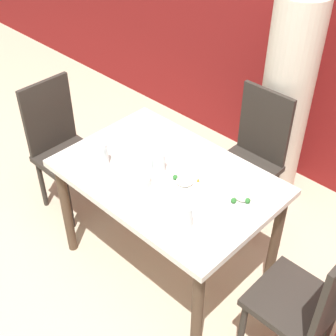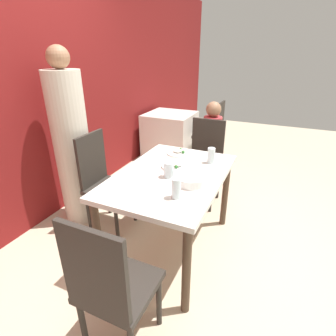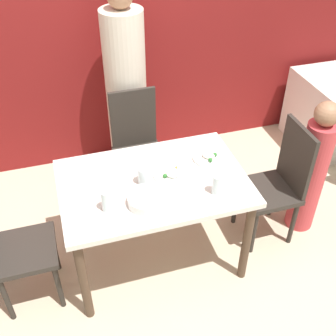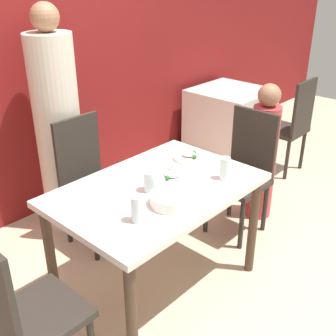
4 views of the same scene
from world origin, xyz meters
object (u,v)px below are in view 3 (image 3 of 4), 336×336
object	(u,v)px
person_adult	(127,96)
bowl_curry	(147,200)
chair_adult_spot	(137,145)
person_child	(312,172)
plate_rice_adult	(173,175)
glass_water_tall	(217,184)
chair_child_spot	(278,182)

from	to	relation	value
person_adult	bowl_curry	bearing A→B (deg)	-96.98
chair_adult_spot	person_child	distance (m)	1.39
chair_adult_spot	plate_rice_adult	bearing A→B (deg)	-84.60
chair_adult_spot	person_adult	distance (m)	0.44
person_adult	glass_water_tall	distance (m)	1.36
chair_child_spot	plate_rice_adult	distance (m)	0.86
glass_water_tall	person_adult	bearing A→B (deg)	102.21
chair_adult_spot	glass_water_tall	size ratio (longest dim) A/B	6.97
chair_adult_spot	bowl_curry	world-z (taller)	chair_adult_spot
bowl_curry	chair_adult_spot	bearing A→B (deg)	80.63
chair_adult_spot	person_child	bearing A→B (deg)	-33.07
person_child	plate_rice_adult	size ratio (longest dim) A/B	4.37
chair_child_spot	bowl_curry	distance (m)	1.11
chair_child_spot	bowl_curry	world-z (taller)	chair_child_spot
chair_child_spot	person_adult	bearing A→B (deg)	-140.79
plate_rice_adult	chair_adult_spot	bearing A→B (deg)	95.40
chair_adult_spot	plate_rice_adult	xyz separation A→B (m)	(0.07, -0.75, 0.26)
glass_water_tall	person_child	bearing A→B (deg)	14.68
person_adult	plate_rice_adult	world-z (taller)	person_adult
chair_adult_spot	person_adult	size ratio (longest dim) A/B	0.56
bowl_curry	glass_water_tall	world-z (taller)	glass_water_tall
chair_child_spot	person_child	distance (m)	0.28
chair_child_spot	person_adult	xyz separation A→B (m)	(-0.89, 1.10, 0.29)
chair_child_spot	glass_water_tall	world-z (taller)	chair_child_spot
chair_adult_spot	person_adult	xyz separation A→B (m)	(-0.00, 0.34, 0.29)
chair_adult_spot	chair_child_spot	bearing A→B (deg)	-40.39
person_child	glass_water_tall	bearing A→B (deg)	-165.32
plate_rice_adult	person_child	bearing A→B (deg)	-0.38
bowl_curry	plate_rice_adult	xyz separation A→B (m)	(0.23, 0.21, -0.02)
person_child	bowl_curry	xyz separation A→B (m)	(-1.33, -0.20, 0.25)
chair_child_spot	person_child	bearing A→B (deg)	90.00
chair_child_spot	glass_water_tall	xyz separation A→B (m)	(-0.61, -0.23, 0.31)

